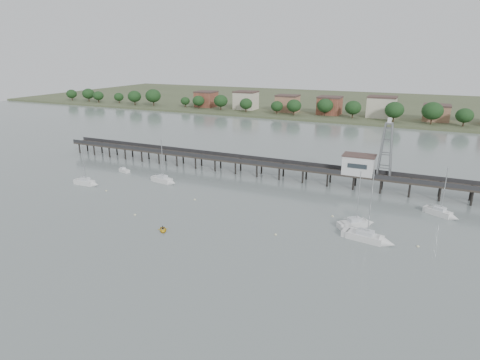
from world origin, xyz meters
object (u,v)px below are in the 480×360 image
object	(u,v)px
sailboat_a	(88,183)
sailboat_e	(443,214)
lattice_tower	(386,151)
sailboat_b	(166,181)
pier	(270,164)
sailboat_c	(359,223)
sailboat_d	(373,239)
yellow_dinghy	(163,231)
white_tender	(124,171)

from	to	relation	value
sailboat_a	sailboat_e	world-z (taller)	sailboat_a
lattice_tower	sailboat_b	size ratio (longest dim) A/B	1.19
pier	sailboat_c	size ratio (longest dim) A/B	11.70
sailboat_d	yellow_dinghy	bearing A→B (deg)	-153.13
sailboat_e	yellow_dinghy	xyz separation A→B (m)	(-52.87, -32.44, -0.65)
lattice_tower	sailboat_b	xyz separation A→B (m)	(-56.21, -17.75, -10.46)
sailboat_b	pier	bearing A→B (deg)	45.35
yellow_dinghy	white_tender	bearing A→B (deg)	100.44
sailboat_b	yellow_dinghy	world-z (taller)	sailboat_b
sailboat_e	white_tender	xyz separation A→B (m)	(-88.47, -1.92, -0.19)
sailboat_b	sailboat_c	size ratio (longest dim) A/B	1.02
yellow_dinghy	sailboat_c	bearing A→B (deg)	-11.10
white_tender	sailboat_d	bearing A→B (deg)	3.57
lattice_tower	yellow_dinghy	bearing A→B (deg)	-130.72
pier	sailboat_d	distance (m)	46.12
pier	sailboat_c	bearing A→B (deg)	-40.59
sailboat_a	white_tender	size ratio (longest dim) A/B	2.92
lattice_tower	sailboat_c	distance (m)	27.48
pier	sailboat_e	distance (m)	47.64
lattice_tower	sailboat_e	distance (m)	21.60
sailboat_c	yellow_dinghy	world-z (taller)	sailboat_c
sailboat_c	sailboat_e	bearing A→B (deg)	-1.69
sailboat_d	white_tender	bearing A→B (deg)	176.02
sailboat_b	sailboat_d	bearing A→B (deg)	-4.07
sailboat_b	sailboat_c	distance (m)	54.81
sailboat_e	white_tender	distance (m)	88.49
sailboat_b	sailboat_e	size ratio (longest dim) A/B	1.10
sailboat_e	yellow_dinghy	distance (m)	62.03
sailboat_d	white_tender	xyz separation A→B (m)	(-75.68, 17.78, -0.18)
sailboat_b	white_tender	xyz separation A→B (m)	(-17.81, 3.65, -0.19)
pier	lattice_tower	xyz separation A→B (m)	(31.50, 0.00, 7.31)
lattice_tower	white_tender	size ratio (longest dim) A/B	3.78
sailboat_e	white_tender	world-z (taller)	sailboat_e
lattice_tower	white_tender	distance (m)	76.10
sailboat_a	yellow_dinghy	bearing A→B (deg)	-26.58
sailboat_e	white_tender	size ratio (longest dim) A/B	2.90
pier	sailboat_d	world-z (taller)	sailboat_d
lattice_tower	sailboat_d	size ratio (longest dim) A/B	1.02
sailboat_c	sailboat_d	xyz separation A→B (m)	(3.59, -6.55, -0.01)
lattice_tower	sailboat_c	world-z (taller)	lattice_tower
sailboat_c	yellow_dinghy	xyz separation A→B (m)	(-36.49, -19.29, -0.64)
pier	lattice_tower	distance (m)	32.34
pier	white_tender	size ratio (longest dim) A/B	36.61
pier	yellow_dinghy	world-z (taller)	pier
sailboat_d	lattice_tower	bearing A→B (deg)	102.22
sailboat_e	yellow_dinghy	bearing A→B (deg)	-119.72
lattice_tower	sailboat_d	xyz separation A→B (m)	(1.66, -31.89, -10.47)
pier	lattice_tower	world-z (taller)	lattice_tower
sailboat_a	yellow_dinghy	world-z (taller)	sailboat_a
sailboat_e	sailboat_d	xyz separation A→B (m)	(-12.79, -19.70, -0.02)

